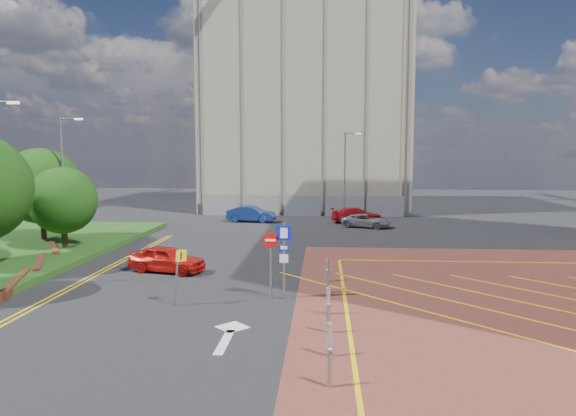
# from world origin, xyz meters

# --- Properties ---
(ground) EXTENTS (140.00, 140.00, 0.00)m
(ground) POSITION_xyz_m (0.00, 0.00, 0.00)
(ground) COLOR black
(ground) RESTS_ON ground
(retaining_wall) EXTENTS (6.06, 20.33, 0.40)m
(retaining_wall) POSITION_xyz_m (-11.80, 2.00, 0.20)
(retaining_wall) COLOR brown
(retaining_wall) RESTS_ON ground
(tree_c) EXTENTS (4.00, 4.00, 4.90)m
(tree_c) POSITION_xyz_m (-13.50, 10.00, 3.19)
(tree_c) COLOR #3D2B1C
(tree_c) RESTS_ON grass_bed
(tree_d) EXTENTS (5.00, 5.00, 6.08)m
(tree_d) POSITION_xyz_m (-16.50, 13.00, 3.87)
(tree_d) COLOR #3D2B1C
(tree_d) RESTS_ON grass_bed
(lamp_left_far) EXTENTS (1.53, 0.16, 8.00)m
(lamp_left_far) POSITION_xyz_m (-14.42, 12.00, 4.66)
(lamp_left_far) COLOR #9EA0A8
(lamp_left_far) RESTS_ON grass_bed
(lamp_back) EXTENTS (1.53, 0.16, 8.00)m
(lamp_back) POSITION_xyz_m (4.08, 28.00, 4.36)
(lamp_back) COLOR #9EA0A8
(lamp_back) RESTS_ON ground
(sign_cluster) EXTENTS (1.17, 0.12, 3.20)m
(sign_cluster) POSITION_xyz_m (0.30, 0.98, 1.95)
(sign_cluster) COLOR #9EA0A8
(sign_cluster) RESTS_ON ground
(warning_sign) EXTENTS (0.54, 0.37, 2.24)m
(warning_sign) POSITION_xyz_m (-3.56, -0.23, 1.43)
(warning_sign) COLOR #9EA0A8
(warning_sign) RESTS_ON ground
(bollard_row) EXTENTS (0.14, 11.14, 0.90)m
(bollard_row) POSITION_xyz_m (2.30, -1.67, 0.47)
(bollard_row) COLOR #9EA0A8
(bollard_row) RESTS_ON forecourt
(construction_building) EXTENTS (21.20, 19.20, 22.00)m
(construction_building) POSITION_xyz_m (0.00, 40.00, 11.00)
(construction_building) COLOR #9C957F
(construction_building) RESTS_ON ground
(construction_fence) EXTENTS (21.60, 0.06, 2.00)m
(construction_fence) POSITION_xyz_m (1.00, 30.00, 1.00)
(construction_fence) COLOR gray
(construction_fence) RESTS_ON ground
(car_red_left) EXTENTS (4.18, 2.49, 1.33)m
(car_red_left) POSITION_xyz_m (-5.79, 5.50, 0.67)
(car_red_left) COLOR red
(car_red_left) RESTS_ON ground
(car_blue_back) EXTENTS (4.44, 2.10, 1.41)m
(car_blue_back) POSITION_xyz_m (-4.32, 25.22, 0.70)
(car_blue_back) COLOR navy
(car_blue_back) RESTS_ON ground
(car_red_back) EXTENTS (4.78, 2.71, 1.31)m
(car_red_back) POSITION_xyz_m (5.00, 25.40, 0.65)
(car_red_back) COLOR #AD0E17
(car_red_back) RESTS_ON ground
(car_silver_back) EXTENTS (4.32, 3.02, 1.10)m
(car_silver_back) POSITION_xyz_m (5.57, 22.41, 0.55)
(car_silver_back) COLOR #9C9CA2
(car_silver_back) RESTS_ON ground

